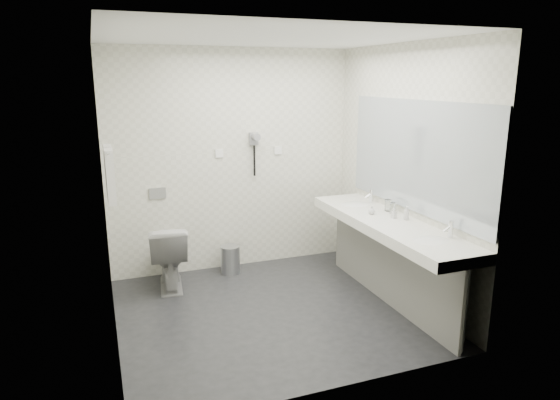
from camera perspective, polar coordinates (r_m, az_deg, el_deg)
name	(u,v)px	position (r m, az deg, el deg)	size (l,w,h in m)	color
floor	(271,311)	(4.85, -1.07, -12.69)	(2.80, 2.80, 0.00)	#232428
ceiling	(269,37)	(4.36, -1.22, 18.22)	(2.80, 2.80, 0.00)	white
wall_back	(232,161)	(5.66, -5.52, 4.45)	(2.80, 2.80, 0.00)	silver
wall_front	(336,222)	(3.28, 6.44, -2.50)	(2.80, 2.80, 0.00)	silver
wall_left	(105,196)	(4.20, -19.47, 0.42)	(2.60, 2.60, 0.00)	silver
wall_right	(403,173)	(5.07, 13.99, 3.00)	(2.60, 2.60, 0.00)	silver
vanity_counter	(388,225)	(4.86, 12.32, -2.83)	(0.55, 2.20, 0.10)	white
vanity_panel	(388,266)	(5.01, 12.31, -7.46)	(0.03, 2.15, 0.75)	gray
vanity_post_near	(463,311)	(4.27, 20.33, -11.90)	(0.06, 0.06, 0.75)	silver
vanity_post_far	(342,235)	(5.87, 7.10, -4.06)	(0.06, 0.06, 0.75)	silver
mirror	(415,156)	(4.87, 15.30, 4.87)	(0.02, 2.20, 1.05)	#B2BCC6
basin_near	(431,242)	(4.35, 16.96, -4.63)	(0.40, 0.31, 0.05)	white
basin_far	(355,206)	(5.39, 8.63, -0.64)	(0.40, 0.31, 0.05)	white
faucet_near	(451,229)	(4.44, 19.05, -3.19)	(0.04, 0.04, 0.15)	silver
faucet_far	(371,196)	(5.46, 10.45, 0.46)	(0.04, 0.04, 0.15)	silver
soap_bottle_a	(394,213)	(4.91, 12.96, -1.50)	(0.04, 0.04, 0.10)	silver
soap_bottle_b	(372,210)	(5.01, 10.50, -1.16)	(0.07, 0.07, 0.08)	silver
soap_bottle_c	(406,213)	(4.87, 14.33, -1.46)	(0.05, 0.05, 0.14)	silver
glass_left	(393,208)	(5.08, 12.84, -0.89)	(0.06, 0.06, 0.11)	silver
glass_right	(388,205)	(5.16, 12.33, -0.59)	(0.07, 0.07, 0.12)	silver
toilet	(169,256)	(5.39, -12.66, -6.26)	(0.39, 0.69, 0.70)	white
flush_plate	(158,193)	(5.55, -13.91, 0.76)	(0.18, 0.02, 0.12)	#B2B5BA
pedal_bin	(230,260)	(5.70, -5.73, -6.90)	(0.22, 0.22, 0.31)	#B2B5BA
bin_lid	(230,247)	(5.65, -5.77, -5.36)	(0.22, 0.22, 0.01)	#B2B5BA
towel_rail	(107,150)	(4.69, -19.33, 5.50)	(0.02, 0.02, 0.62)	silver
towel_near	(110,177)	(4.59, -18.94, 2.57)	(0.07, 0.24, 0.48)	white
towel_far	(109,171)	(4.86, -19.05, 3.16)	(0.07, 0.24, 0.48)	white
dryer_cradle	(254,139)	(5.67, -3.04, 7.05)	(0.10, 0.04, 0.14)	gray
dryer_barrel	(256,137)	(5.60, -2.83, 7.28)	(0.08, 0.08, 0.14)	gray
dryer_cord	(254,161)	(5.69, -2.96, 4.54)	(0.02, 0.02, 0.35)	black
switch_plate_a	(219,153)	(5.60, -7.00, 5.34)	(0.09, 0.02, 0.09)	white
switch_plate_b	(278,150)	(5.80, -0.23, 5.73)	(0.09, 0.02, 0.09)	white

